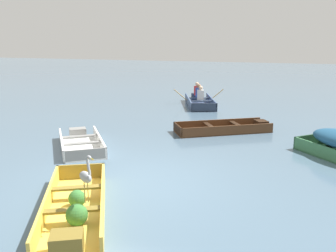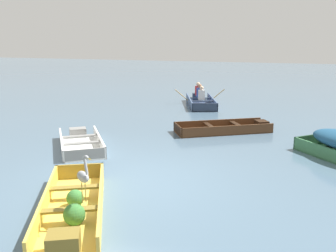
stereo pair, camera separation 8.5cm
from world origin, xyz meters
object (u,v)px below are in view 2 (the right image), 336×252
(dinghy_yellow_foreground, at_px, (73,209))
(heron_on_dinghy, at_px, (83,176))
(rowboat_slate_blue_with_crew, at_px, (200,100))
(skiff_white_far_moored, at_px, (81,143))
(skiff_dark_varnish_near_moored, at_px, (227,129))

(dinghy_yellow_foreground, distance_m, heron_on_dinghy, 0.84)
(dinghy_yellow_foreground, distance_m, rowboat_slate_blue_with_crew, 11.41)
(skiff_white_far_moored, relative_size, heron_on_dinghy, 3.18)
(skiff_white_far_moored, bearing_deg, dinghy_yellow_foreground, -60.76)
(skiff_dark_varnish_near_moored, distance_m, rowboat_slate_blue_with_crew, 5.07)
(skiff_dark_varnish_near_moored, distance_m, heron_on_dinghy, 7.08)
(dinghy_yellow_foreground, height_order, rowboat_slate_blue_with_crew, rowboat_slate_blue_with_crew)
(skiff_white_far_moored, height_order, heron_on_dinghy, heron_on_dinghy)
(rowboat_slate_blue_with_crew, bearing_deg, heron_on_dinghy, -86.01)
(rowboat_slate_blue_with_crew, relative_size, heron_on_dinghy, 3.82)
(skiff_dark_varnish_near_moored, xyz_separation_m, rowboat_slate_blue_with_crew, (-1.98, 4.66, 0.11))
(dinghy_yellow_foreground, xyz_separation_m, skiff_dark_varnish_near_moored, (1.54, 6.74, -0.03))
(rowboat_slate_blue_with_crew, bearing_deg, skiff_dark_varnish_near_moored, -66.97)
(rowboat_slate_blue_with_crew, distance_m, heron_on_dinghy, 11.65)
(heron_on_dinghy, bearing_deg, dinghy_yellow_foreground, 151.30)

